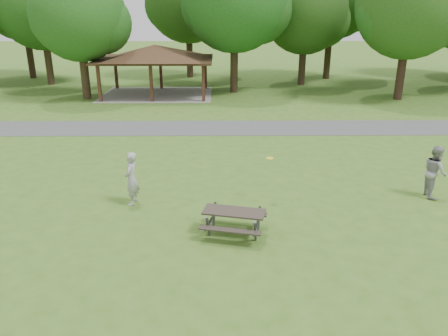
% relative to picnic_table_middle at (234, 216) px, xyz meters
% --- Properties ---
extents(ground, '(160.00, 160.00, 0.00)m').
position_rel_picnic_table_middle_xyz_m(ground, '(-1.27, -1.78, -0.58)').
color(ground, '#3A611B').
rests_on(ground, ground).
extents(asphalt_path, '(120.00, 3.20, 0.02)m').
position_rel_picnic_table_middle_xyz_m(asphalt_path, '(-1.27, 12.22, -0.57)').
color(asphalt_path, '#454547').
rests_on(asphalt_path, ground).
extents(pavilion, '(8.60, 7.01, 3.76)m').
position_rel_picnic_table_middle_xyz_m(pavilion, '(-5.27, 22.22, 2.48)').
color(pavilion, '#3D2116').
rests_on(pavilion, ground).
extents(tree_row_c, '(8.19, 7.80, 10.67)m').
position_rel_picnic_table_middle_xyz_m(tree_row_c, '(-15.18, 27.25, 5.95)').
color(tree_row_c, '#322316').
rests_on(tree_row_c, ground).
extents(tree_row_d, '(6.93, 6.60, 9.27)m').
position_rel_picnic_table_middle_xyz_m(tree_row_d, '(-10.19, 20.75, 5.19)').
color(tree_row_d, '#2E2114').
rests_on(tree_row_d, ground).
extents(tree_row_e, '(8.40, 8.00, 11.02)m').
position_rel_picnic_table_middle_xyz_m(tree_row_e, '(0.83, 23.25, 6.20)').
color(tree_row_e, black).
rests_on(tree_row_e, ground).
extents(tree_row_f, '(7.35, 7.00, 9.55)m').
position_rel_picnic_table_middle_xyz_m(tree_row_f, '(6.81, 26.75, 5.26)').
color(tree_row_f, black).
rests_on(tree_row_f, ground).
extents(tree_row_g, '(7.77, 7.40, 10.25)m').
position_rel_picnic_table_middle_xyz_m(tree_row_g, '(12.82, 20.25, 5.75)').
color(tree_row_g, black).
rests_on(tree_row_g, ground).
extents(tree_deep_b, '(8.40, 8.00, 11.13)m').
position_rel_picnic_table_middle_xyz_m(tree_deep_b, '(-3.17, 31.25, 6.30)').
color(tree_deep_b, '#301D15').
rests_on(tree_deep_b, ground).
extents(picnic_table_middle, '(2.11, 1.84, 0.79)m').
position_rel_picnic_table_middle_xyz_m(picnic_table_middle, '(0.00, 0.00, 0.00)').
color(picnic_table_middle, '#2D2620').
rests_on(picnic_table_middle, ground).
extents(frisbee_in_flight, '(0.33, 0.33, 0.02)m').
position_rel_picnic_table_middle_xyz_m(frisbee_in_flight, '(1.30, 2.44, 0.98)').
color(frisbee_in_flight, yellow).
rests_on(frisbee_in_flight, ground).
extents(frisbee_thrower, '(0.53, 0.74, 1.87)m').
position_rel_picnic_table_middle_xyz_m(frisbee_thrower, '(-3.43, 2.19, 0.35)').
color(frisbee_thrower, '#9E9EA0').
rests_on(frisbee_thrower, ground).
extents(frisbee_catcher, '(0.77, 0.96, 1.89)m').
position_rel_picnic_table_middle_xyz_m(frisbee_catcher, '(7.23, 2.75, 0.36)').
color(frisbee_catcher, '#959597').
rests_on(frisbee_catcher, ground).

